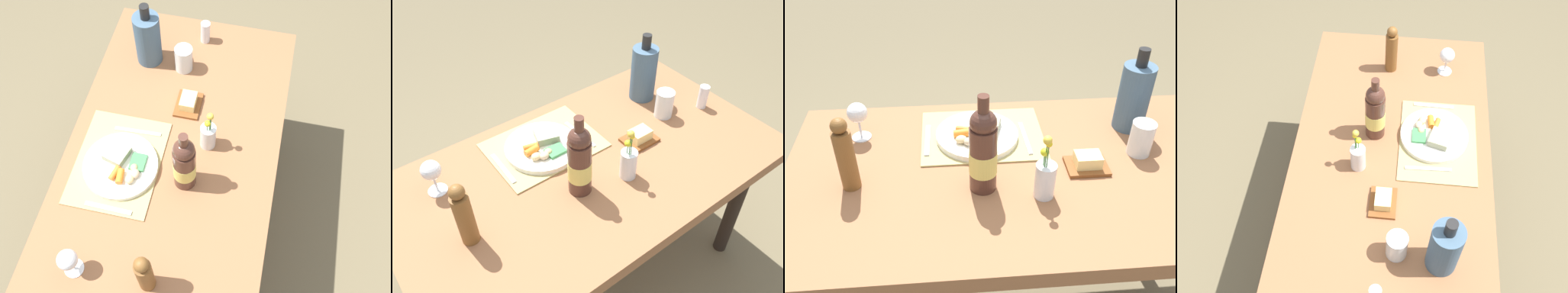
% 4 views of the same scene
% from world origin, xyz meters
% --- Properties ---
extents(dining_table, '(1.43, 0.80, 0.72)m').
position_xyz_m(dining_table, '(0.00, 0.00, 0.64)').
color(dining_table, '#915D3B').
rests_on(dining_table, ground_plane).
extents(placemat, '(0.41, 0.31, 0.01)m').
position_xyz_m(placemat, '(0.08, -0.18, 0.72)').
color(placemat, tan).
rests_on(placemat, dining_table).
extents(dinner_plate, '(0.28, 0.28, 0.05)m').
position_xyz_m(dinner_plate, '(0.10, -0.17, 0.74)').
color(dinner_plate, white).
rests_on(dinner_plate, placemat).
extents(fork, '(0.02, 0.18, 0.00)m').
position_xyz_m(fork, '(-0.07, -0.15, 0.73)').
color(fork, silver).
rests_on(fork, placemat).
extents(knife, '(0.02, 0.17, 0.00)m').
position_xyz_m(knife, '(0.26, -0.16, 0.73)').
color(knife, silver).
rests_on(knife, placemat).
extents(pepper_mill, '(0.05, 0.05, 0.24)m').
position_xyz_m(pepper_mill, '(0.49, 0.04, 0.83)').
color(pepper_mill, brown).
rests_on(pepper_mill, dining_table).
extents(flower_vase, '(0.06, 0.06, 0.21)m').
position_xyz_m(flower_vase, '(-0.07, 0.13, 0.78)').
color(flower_vase, silver).
rests_on(flower_vase, dining_table).
extents(wine_glass, '(0.07, 0.07, 0.13)m').
position_xyz_m(wine_glass, '(0.49, -0.21, 0.81)').
color(wine_glass, white).
rests_on(wine_glass, dining_table).
extents(butter_dish, '(0.13, 0.10, 0.05)m').
position_xyz_m(butter_dish, '(-0.23, 0.01, 0.74)').
color(butter_dish, brown).
rests_on(butter_dish, dining_table).
extents(water_tumbler, '(0.07, 0.07, 0.12)m').
position_xyz_m(water_tumbler, '(-0.42, -0.05, 0.77)').
color(water_tumbler, silver).
rests_on(water_tumbler, dining_table).
extents(cooler_bottle, '(0.11, 0.11, 0.29)m').
position_xyz_m(cooler_bottle, '(-0.44, -0.20, 0.84)').
color(cooler_bottle, '#405B72').
rests_on(cooler_bottle, dining_table).
extents(wine_bottle, '(0.08, 0.08, 0.31)m').
position_xyz_m(wine_bottle, '(0.10, 0.08, 0.85)').
color(wine_bottle, '#4C2C21').
rests_on(wine_bottle, dining_table).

